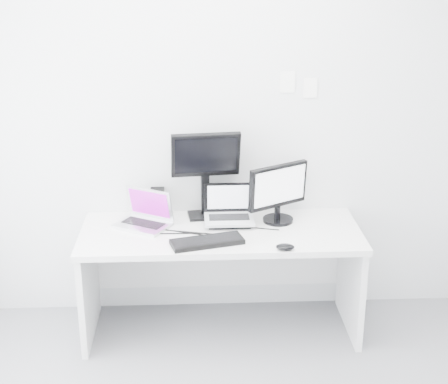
{
  "coord_description": "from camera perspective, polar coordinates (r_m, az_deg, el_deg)",
  "views": [
    {
      "loc": [
        -0.17,
        -2.68,
        2.44
      ],
      "look_at": [
        0.02,
        1.23,
        1.0
      ],
      "focal_mm": 53.52,
      "sensor_mm": 36.0,
      "label": 1
    }
  ],
  "objects": [
    {
      "name": "back_wall",
      "position": [
        4.42,
        -0.49,
        5.92
      ],
      "size": [
        3.6,
        0.0,
        3.6
      ],
      "primitive_type": "plane",
      "rotation": [
        1.57,
        0.0,
        0.0
      ],
      "color": "silver",
      "rests_on": "ground"
    },
    {
      "name": "desk",
      "position": [
        4.45,
        -0.27,
        -7.62
      ],
      "size": [
        1.8,
        0.7,
        0.73
      ],
      "primitive_type": "cube",
      "color": "silver",
      "rests_on": "ground"
    },
    {
      "name": "macbook",
      "position": [
        4.33,
        -7.07,
        -1.44
      ],
      "size": [
        0.42,
        0.39,
        0.25
      ],
      "primitive_type": "cube",
      "rotation": [
        0.0,
        0.0,
        -0.52
      ],
      "color": "#B7B7BB",
      "rests_on": "desk"
    },
    {
      "name": "speaker",
      "position": [
        4.53,
        -5.69,
        -0.84
      ],
      "size": [
        0.12,
        0.12,
        0.18
      ],
      "primitive_type": "cube",
      "rotation": [
        0.0,
        0.0,
        -0.32
      ],
      "color": "black",
      "rests_on": "desk"
    },
    {
      "name": "dell_laptop",
      "position": [
        4.33,
        0.45,
        -1.16
      ],
      "size": [
        0.32,
        0.25,
        0.27
      ],
      "primitive_type": "cube",
      "rotation": [
        0.0,
        0.0,
        0.01
      ],
      "color": "silver",
      "rests_on": "desk"
    },
    {
      "name": "rear_monitor",
      "position": [
        4.4,
        -1.59,
        1.58
      ],
      "size": [
        0.46,
        0.21,
        0.61
      ],
      "primitive_type": "cube",
      "rotation": [
        0.0,
        0.0,
        0.11
      ],
      "color": "black",
      "rests_on": "desk"
    },
    {
      "name": "samsung_monitor",
      "position": [
        4.37,
        4.7,
        -0.05
      ],
      "size": [
        0.48,
        0.4,
        0.4
      ],
      "primitive_type": "cube",
      "rotation": [
        0.0,
        0.0,
        0.53
      ],
      "color": "black",
      "rests_on": "desk"
    },
    {
      "name": "keyboard",
      "position": [
        4.09,
        -1.45,
        -4.27
      ],
      "size": [
        0.47,
        0.27,
        0.03
      ],
      "primitive_type": "cube",
      "rotation": [
        0.0,
        0.0,
        0.26
      ],
      "color": "black",
      "rests_on": "desk"
    },
    {
      "name": "mouse",
      "position": [
        4.03,
        5.25,
        -4.7
      ],
      "size": [
        0.12,
        0.08,
        0.04
      ],
      "primitive_type": "ellipsoid",
      "rotation": [
        0.0,
        0.0,
        -0.1
      ],
      "color": "black",
      "rests_on": "desk"
    },
    {
      "name": "wall_note_0",
      "position": [
        4.4,
        5.45,
        9.35
      ],
      "size": [
        0.1,
        0.0,
        0.14
      ],
      "primitive_type": "cube",
      "color": "white",
      "rests_on": "back_wall"
    },
    {
      "name": "wall_note_1",
      "position": [
        4.43,
        7.38,
        8.83
      ],
      "size": [
        0.09,
        0.0,
        0.13
      ],
      "primitive_type": "cube",
      "color": "white",
      "rests_on": "back_wall"
    }
  ]
}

